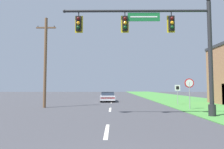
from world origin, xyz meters
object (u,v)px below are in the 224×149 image
car_ahead (108,97)px  signal_mast (169,41)px  stop_sign (189,87)px  utility_pole_near (45,61)px  route_sign_post (178,90)px

car_ahead → signal_mast: bearing=-72.4°
signal_mast → stop_sign: bearing=55.2°
stop_sign → utility_pole_near: utility_pole_near is taller
utility_pole_near → route_sign_post: bearing=13.3°
car_ahead → stop_sign: stop_sign is taller
signal_mast → route_sign_post: 9.61m
car_ahead → utility_pole_near: (-5.45, -7.97, 3.64)m
car_ahead → route_sign_post: (7.47, -4.93, 0.92)m
stop_sign → utility_pole_near: size_ratio=0.31×
signal_mast → stop_sign: signal_mast is taller
stop_sign → utility_pole_near: (-12.44, 1.50, 2.38)m
stop_sign → car_ahead: bearing=126.4°
car_ahead → stop_sign: (6.99, -9.47, 1.26)m
signal_mast → stop_sign: (2.73, 3.93, -2.87)m
signal_mast → car_ahead: size_ratio=2.12×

